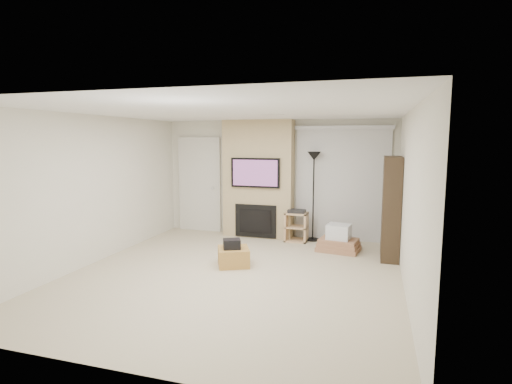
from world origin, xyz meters
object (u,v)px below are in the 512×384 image
(floor_lamp, at_px, (314,171))
(box_stack, at_px, (339,241))
(ottoman, at_px, (234,257))
(av_stand, at_px, (296,225))
(bookshelf, at_px, (391,208))

(floor_lamp, relative_size, box_stack, 2.20)
(floor_lamp, bearing_deg, box_stack, -47.96)
(box_stack, bearing_deg, ottoman, -138.76)
(av_stand, xyz_separation_m, box_stack, (0.91, -0.49, -0.15))
(av_stand, height_order, bookshelf, bookshelf)
(ottoman, height_order, floor_lamp, floor_lamp)
(box_stack, xyz_separation_m, bookshelf, (0.90, -0.20, 0.71))
(ottoman, xyz_separation_m, bookshelf, (2.50, 1.21, 0.75))
(bookshelf, bearing_deg, box_stack, 167.64)
(av_stand, bearing_deg, floor_lamp, 27.46)
(box_stack, bearing_deg, av_stand, 151.52)
(floor_lamp, distance_m, box_stack, 1.54)
(ottoman, xyz_separation_m, av_stand, (0.69, 1.89, 0.20))
(av_stand, bearing_deg, ottoman, -110.13)
(ottoman, bearing_deg, bookshelf, 25.70)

